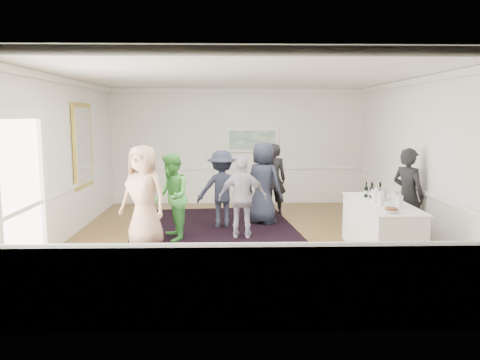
{
  "coord_description": "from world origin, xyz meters",
  "views": [
    {
      "loc": [
        -0.27,
        -9.04,
        2.45
      ],
      "look_at": [
        -0.03,
        0.2,
        1.18
      ],
      "focal_mm": 35.0,
      "sensor_mm": 36.0,
      "label": 1
    }
  ],
  "objects_px": {
    "guest_dark_b": "(273,179)",
    "ice_bucket": "(379,194)",
    "guest_tan": "(143,196)",
    "guest_dark_a": "(222,189)",
    "guest_green": "(172,197)",
    "nut_bowl": "(391,210)",
    "guest_lilac": "(243,198)",
    "guest_navy": "(263,183)",
    "serving_table": "(381,228)",
    "bartender": "(408,196)"
  },
  "relations": [
    {
      "from": "guest_green",
      "to": "nut_bowl",
      "type": "height_order",
      "value": "guest_green"
    },
    {
      "from": "guest_green",
      "to": "ice_bucket",
      "type": "relative_size",
      "value": 6.67
    },
    {
      "from": "guest_navy",
      "to": "ice_bucket",
      "type": "relative_size",
      "value": 7.17
    },
    {
      "from": "guest_dark_a",
      "to": "ice_bucket",
      "type": "distance_m",
      "value": 3.44
    },
    {
      "from": "serving_table",
      "to": "guest_tan",
      "type": "xyz_separation_m",
      "value": [
        -4.29,
        0.56,
        0.49
      ]
    },
    {
      "from": "nut_bowl",
      "to": "guest_dark_b",
      "type": "bearing_deg",
      "value": 109.36
    },
    {
      "from": "guest_lilac",
      "to": "ice_bucket",
      "type": "distance_m",
      "value": 2.63
    },
    {
      "from": "serving_table",
      "to": "nut_bowl",
      "type": "height_order",
      "value": "nut_bowl"
    },
    {
      "from": "guest_tan",
      "to": "guest_green",
      "type": "distance_m",
      "value": 0.66
    },
    {
      "from": "serving_table",
      "to": "guest_navy",
      "type": "relative_size",
      "value": 1.23
    },
    {
      "from": "guest_tan",
      "to": "guest_dark_a",
      "type": "distance_m",
      "value": 2.11
    },
    {
      "from": "guest_lilac",
      "to": "guest_navy",
      "type": "relative_size",
      "value": 0.88
    },
    {
      "from": "guest_lilac",
      "to": "nut_bowl",
      "type": "distance_m",
      "value": 3.05
    },
    {
      "from": "guest_dark_a",
      "to": "guest_dark_b",
      "type": "xyz_separation_m",
      "value": [
        1.25,
        1.25,
        0.04
      ]
    },
    {
      "from": "nut_bowl",
      "to": "guest_navy",
      "type": "bearing_deg",
      "value": 118.67
    },
    {
      "from": "guest_lilac",
      "to": "guest_dark_a",
      "type": "height_order",
      "value": "guest_dark_a"
    },
    {
      "from": "guest_dark_b",
      "to": "nut_bowl",
      "type": "xyz_separation_m",
      "value": [
        1.48,
        -4.2,
        0.08
      ]
    },
    {
      "from": "guest_tan",
      "to": "guest_dark_b",
      "type": "relative_size",
      "value": 1.08
    },
    {
      "from": "guest_navy",
      "to": "nut_bowl",
      "type": "distance_m",
      "value": 3.73
    },
    {
      "from": "serving_table",
      "to": "guest_green",
      "type": "relative_size",
      "value": 1.32
    },
    {
      "from": "guest_lilac",
      "to": "guest_navy",
      "type": "height_order",
      "value": "guest_navy"
    },
    {
      "from": "guest_dark_a",
      "to": "guest_navy",
      "type": "height_order",
      "value": "guest_navy"
    },
    {
      "from": "bartender",
      "to": "guest_tan",
      "type": "distance_m",
      "value": 5.05
    },
    {
      "from": "guest_dark_a",
      "to": "ice_bucket",
      "type": "relative_size",
      "value": 6.55
    },
    {
      "from": "guest_green",
      "to": "guest_dark_a",
      "type": "bearing_deg",
      "value": 124.63
    },
    {
      "from": "bartender",
      "to": "ice_bucket",
      "type": "distance_m",
      "value": 0.9
    },
    {
      "from": "guest_lilac",
      "to": "guest_dark_b",
      "type": "xyz_separation_m",
      "value": [
        0.82,
        2.2,
        0.06
      ]
    },
    {
      "from": "guest_green",
      "to": "guest_lilac",
      "type": "distance_m",
      "value": 1.41
    },
    {
      "from": "guest_navy",
      "to": "ice_bucket",
      "type": "xyz_separation_m",
      "value": [
        1.95,
        -2.19,
        0.11
      ]
    },
    {
      "from": "serving_table",
      "to": "guest_tan",
      "type": "relative_size",
      "value": 1.19
    },
    {
      "from": "serving_table",
      "to": "nut_bowl",
      "type": "distance_m",
      "value": 0.99
    },
    {
      "from": "guest_green",
      "to": "guest_navy",
      "type": "height_order",
      "value": "guest_navy"
    },
    {
      "from": "guest_lilac",
      "to": "guest_dark_a",
      "type": "bearing_deg",
      "value": -61.85
    },
    {
      "from": "nut_bowl",
      "to": "serving_table",
      "type": "bearing_deg",
      "value": 81.58
    },
    {
      "from": "serving_table",
      "to": "guest_tan",
      "type": "height_order",
      "value": "guest_tan"
    },
    {
      "from": "guest_navy",
      "to": "guest_green",
      "type": "bearing_deg",
      "value": 73.96
    },
    {
      "from": "nut_bowl",
      "to": "ice_bucket",
      "type": "bearing_deg",
      "value": 81.75
    },
    {
      "from": "guest_dark_b",
      "to": "nut_bowl",
      "type": "bearing_deg",
      "value": 107.58
    },
    {
      "from": "guest_tan",
      "to": "guest_navy",
      "type": "bearing_deg",
      "value": 62.2
    },
    {
      "from": "serving_table",
      "to": "bartender",
      "type": "relative_size",
      "value": 1.24
    },
    {
      "from": "guest_dark_a",
      "to": "bartender",
      "type": "bearing_deg",
      "value": 153.29
    },
    {
      "from": "bartender",
      "to": "guest_dark_a",
      "type": "xyz_separation_m",
      "value": [
        -3.61,
        1.35,
        -0.07
      ]
    },
    {
      "from": "guest_tan",
      "to": "guest_lilac",
      "type": "bearing_deg",
      "value": 41.4
    },
    {
      "from": "guest_dark_b",
      "to": "guest_tan",
      "type": "bearing_deg",
      "value": 44.21
    },
    {
      "from": "guest_lilac",
      "to": "guest_dark_b",
      "type": "height_order",
      "value": "guest_dark_b"
    },
    {
      "from": "bartender",
      "to": "guest_dark_a",
      "type": "height_order",
      "value": "bartender"
    },
    {
      "from": "guest_dark_b",
      "to": "ice_bucket",
      "type": "relative_size",
      "value": 6.82
    },
    {
      "from": "guest_lilac",
      "to": "bartender",
      "type": "bearing_deg",
      "value": 176.82
    },
    {
      "from": "guest_dark_b",
      "to": "bartender",
      "type": "bearing_deg",
      "value": 130.39
    },
    {
      "from": "guest_lilac",
      "to": "nut_bowl",
      "type": "relative_size",
      "value": 6.41
    }
  ]
}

